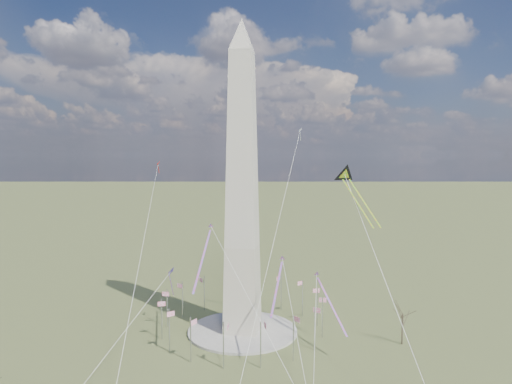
# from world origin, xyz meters

# --- Properties ---
(ground) EXTENTS (2000.00, 2000.00, 0.00)m
(ground) POSITION_xyz_m (0.00, 0.00, 0.00)
(ground) COLOR #4B5128
(ground) RESTS_ON ground
(plaza) EXTENTS (36.00, 36.00, 0.80)m
(plaza) POSITION_xyz_m (0.00, 0.00, 0.40)
(plaza) COLOR #A6A197
(plaza) RESTS_ON ground
(washington_monument) EXTENTS (15.56, 15.56, 100.00)m
(washington_monument) POSITION_xyz_m (0.00, 0.00, 47.95)
(washington_monument) COLOR #B2A495
(washington_monument) RESTS_ON plaza
(flagpole_ring) EXTENTS (54.40, 54.40, 13.00)m
(flagpole_ring) POSITION_xyz_m (-0.00, -0.00, 7.27)
(flagpole_ring) COLOR silver
(flagpole_ring) RESTS_ON ground
(tree_near) EXTENTS (8.09, 8.09, 14.16)m
(tree_near) POSITION_xyz_m (50.40, -1.03, 10.09)
(tree_near) COLOR #4D3C2F
(tree_near) RESTS_ON ground
(kite_delta_black) EXTENTS (14.52, 21.26, 17.80)m
(kite_delta_black) POSITION_xyz_m (32.92, 4.60, 50.97)
(kite_delta_black) COLOR black
(kite_delta_black) RESTS_ON ground
(kite_diamond_purple) EXTENTS (2.26, 3.31, 10.07)m
(kite_diamond_purple) POSITION_xyz_m (-25.02, 1.42, 17.81)
(kite_diamond_purple) COLOR navy
(kite_diamond_purple) RESTS_ON ground
(kite_streamer_left) EXTENTS (2.08, 18.98, 13.03)m
(kite_streamer_left) POSITION_xyz_m (13.43, -12.93, 21.95)
(kite_streamer_left) COLOR #FF284E
(kite_streamer_left) RESTS_ON ground
(kite_streamer_mid) EXTENTS (2.67, 23.68, 16.25)m
(kite_streamer_mid) POSITION_xyz_m (-9.28, -10.87, 30.08)
(kite_streamer_mid) COLOR #FF284E
(kite_streamer_mid) RESTS_ON ground
(kite_streamer_right) EXTENTS (10.64, 18.45, 13.92)m
(kite_streamer_right) POSITION_xyz_m (27.33, -5.10, 15.41)
(kite_streamer_right) COLOR #FF284E
(kite_streamer_right) RESTS_ON ground
(kite_small_red) EXTENTS (1.70, 1.61, 4.78)m
(kite_small_red) POSITION_xyz_m (-40.66, 30.67, 54.40)
(kite_small_red) COLOR red
(kite_small_red) RESTS_ON ground
(kite_small_white) EXTENTS (1.50, 1.98, 5.09)m
(kite_small_white) POSITION_xyz_m (15.53, 39.18, 67.65)
(kite_small_white) COLOR white
(kite_small_white) RESTS_ON ground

